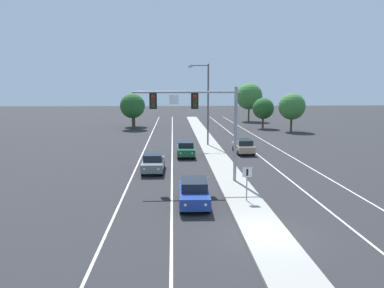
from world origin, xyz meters
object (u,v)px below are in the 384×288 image
object	(u,v)px
car_oncoming_grey	(153,162)
car_receding_tan	(243,146)
car_oncoming_blue	(194,192)
overhead_signal_mast	(202,114)
tree_far_right_b	(249,96)
median_sign_post	(247,179)
tree_far_left_a	(132,106)
tree_far_right_c	(263,109)
street_lamp_median	(206,100)
tree_far_right_a	(292,106)
tree_far_left_c	(134,106)
car_oncoming_green	(186,149)

from	to	relation	value
car_oncoming_grey	car_receding_tan	size ratio (longest dim) A/B	1.00
car_oncoming_blue	overhead_signal_mast	bearing A→B (deg)	80.05
tree_far_right_b	median_sign_post	bearing A→B (deg)	-101.80
tree_far_left_a	tree_far_right_b	world-z (taller)	tree_far_right_b
car_receding_tan	median_sign_post	bearing A→B (deg)	-100.25
car_oncoming_blue	tree_far_right_c	xyz separation A→B (m)	(14.88, 42.79, 2.74)
street_lamp_median	tree_far_left_a	world-z (taller)	street_lamp_median
overhead_signal_mast	street_lamp_median	distance (m)	18.15
tree_far_right_a	tree_far_left_c	bearing A→B (deg)	160.93
car_oncoming_blue	tree_far_right_a	xyz separation A→B (m)	(18.49, 37.98, 3.35)
tree_far_left_c	tree_far_right_a	distance (m)	28.63
overhead_signal_mast	street_lamp_median	world-z (taller)	street_lamp_median
tree_far_right_c	tree_far_left_a	size ratio (longest dim) A/B	0.87
street_lamp_median	car_oncoming_blue	bearing A→B (deg)	-97.02
tree_far_left_a	car_oncoming_blue	bearing A→B (deg)	-78.96
car_oncoming_green	overhead_signal_mast	bearing A→B (deg)	-85.47
tree_far_right_a	tree_far_right_b	bearing A→B (deg)	99.73
car_oncoming_blue	tree_far_right_c	size ratio (longest dim) A/B	0.82
tree_far_right_a	tree_far_right_b	xyz separation A→B (m)	(-3.25, 18.98, 1.21)
tree_far_right_c	tree_far_left_c	world-z (taller)	tree_far_left_c
tree_far_left_c	street_lamp_median	bearing A→B (deg)	-64.45
tree_far_left_a	tree_far_left_c	xyz separation A→B (m)	(-0.23, 4.59, -0.15)
car_oncoming_blue	car_oncoming_green	world-z (taller)	same
median_sign_post	car_oncoming_blue	bearing A→B (deg)	-176.42
tree_far_left_c	tree_far_right_a	size ratio (longest dim) A/B	0.94
car_oncoming_blue	tree_far_left_c	world-z (taller)	tree_far_left_c
car_receding_tan	car_oncoming_blue	bearing A→B (deg)	-110.17
tree_far_right_a	street_lamp_median	bearing A→B (deg)	-136.92
car_receding_tan	tree_far_left_a	xyz separation A→B (m)	(-14.91, 24.84, 3.26)
median_sign_post	tree_far_right_b	bearing A→B (deg)	78.20
street_lamp_median	tree_far_right_c	world-z (taller)	street_lamp_median
street_lamp_median	tree_far_right_c	distance (m)	22.93
tree_far_left_c	tree_far_right_b	world-z (taller)	tree_far_right_b
street_lamp_median	median_sign_post	bearing A→B (deg)	-88.77
tree_far_right_b	tree_far_left_c	bearing A→B (deg)	-157.96
overhead_signal_mast	tree_far_left_c	distance (m)	43.07
tree_far_right_c	tree_far_right_a	bearing A→B (deg)	-53.18
tree_far_right_a	tree_far_right_b	world-z (taller)	tree_far_right_b
street_lamp_median	overhead_signal_mast	bearing A→B (deg)	-96.14
street_lamp_median	car_oncoming_grey	bearing A→B (deg)	-112.81
median_sign_post	tree_far_right_a	size ratio (longest dim) A/B	0.34
median_sign_post	car_oncoming_grey	xyz separation A→B (m)	(-6.39, 9.15, -0.77)
car_oncoming_green	tree_far_left_a	bearing A→B (deg)	107.71
car_oncoming_green	tree_far_right_c	size ratio (longest dim) A/B	0.82
car_oncoming_green	tree_far_right_a	distance (m)	28.53
overhead_signal_mast	median_sign_post	bearing A→B (deg)	-64.56
car_receding_tan	tree_far_left_c	world-z (taller)	tree_far_left_c
car_oncoming_blue	tree_far_right_b	distance (m)	59.14
car_oncoming_green	tree_far_right_a	bearing A→B (deg)	49.43
tree_far_left_c	tree_far_right_c	bearing A→B (deg)	-10.94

